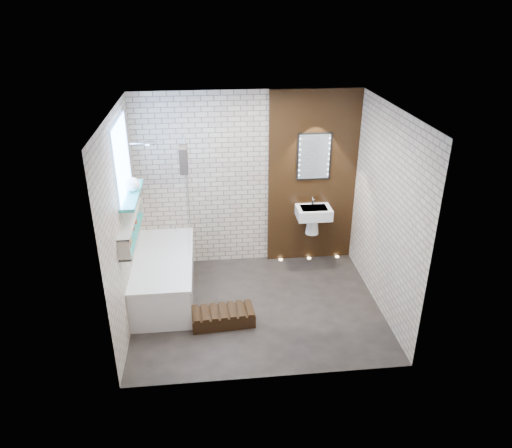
{
  "coord_description": "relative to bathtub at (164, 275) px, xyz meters",
  "views": [
    {
      "loc": [
        -0.58,
        -5.28,
        3.78
      ],
      "look_at": [
        0.0,
        0.15,
        1.15
      ],
      "focal_mm": 34.02,
      "sensor_mm": 36.0,
      "label": 1
    }
  ],
  "objects": [
    {
      "name": "bathtub",
      "position": [
        0.0,
        0.0,
        0.0
      ],
      "size": [
        0.79,
        1.74,
        0.7
      ],
      "color": "white",
      "rests_on": "ground"
    },
    {
      "name": "clerestory_window",
      "position": [
        -0.34,
        -0.1,
        1.61
      ],
      "size": [
        0.18,
        1.0,
        0.94
      ],
      "color": "#7FADE0",
      "rests_on": "room_shell"
    },
    {
      "name": "room_shell",
      "position": [
        1.22,
        -0.45,
        1.01
      ],
      "size": [
        3.24,
        3.2,
        2.6
      ],
      "color": "#B09A8B",
      "rests_on": "ground"
    },
    {
      "name": "bath_screen",
      "position": [
        0.35,
        0.44,
        0.99
      ],
      "size": [
        0.01,
        0.78,
        1.4
      ],
      "primitive_type": "cube",
      "color": "white",
      "rests_on": "bathtub"
    },
    {
      "name": "walnut_step",
      "position": [
        0.76,
        -0.75,
        -0.2
      ],
      "size": [
        0.8,
        0.4,
        0.17
      ],
      "primitive_type": "cube",
      "rotation": [
        0.0,
        0.0,
        0.07
      ],
      "color": "black",
      "rests_on": "ground"
    },
    {
      "name": "shower_head",
      "position": [
        -0.08,
        0.5,
        1.71
      ],
      "size": [
        0.18,
        0.18,
        0.02
      ],
      "primitive_type": "cylinder",
      "color": "silver",
      "rests_on": "room_shell"
    },
    {
      "name": "led_mirror",
      "position": [
        2.17,
        0.78,
        1.36
      ],
      "size": [
        0.5,
        0.02,
        0.7
      ],
      "color": "black",
      "rests_on": "walnut_panel"
    },
    {
      "name": "floor_uplights",
      "position": [
        2.17,
        0.75,
        -0.29
      ],
      "size": [
        0.96,
        0.06,
        0.01
      ],
      "color": "#FFD899",
      "rests_on": "ground"
    },
    {
      "name": "sill_vases",
      "position": [
        -0.28,
        -0.03,
        1.35
      ],
      "size": [
        0.18,
        0.18,
        0.18
      ],
      "color": "white",
      "rests_on": "clerestory_window"
    },
    {
      "name": "niche_bottles",
      "position": [
        -0.31,
        -0.39,
        0.88
      ],
      "size": [
        0.06,
        0.7,
        0.15
      ],
      "color": "maroon",
      "rests_on": "display_niche"
    },
    {
      "name": "walnut_panel",
      "position": [
        2.17,
        0.82,
        1.01
      ],
      "size": [
        1.3,
        0.06,
        2.6
      ],
      "primitive_type": "cube",
      "color": "black",
      "rests_on": "ground"
    },
    {
      "name": "display_niche",
      "position": [
        -0.31,
        -0.3,
        0.91
      ],
      "size": [
        0.14,
        1.3,
        0.26
      ],
      "color": "teal",
      "rests_on": "room_shell"
    },
    {
      "name": "washbasin",
      "position": [
        2.17,
        0.62,
        0.5
      ],
      "size": [
        0.5,
        0.36,
        0.58
      ],
      "color": "white",
      "rests_on": "walnut_panel"
    },
    {
      "name": "ground",
      "position": [
        1.22,
        -0.45,
        -0.29
      ],
      "size": [
        3.2,
        3.2,
        0.0
      ],
      "primitive_type": "plane",
      "color": "black",
      "rests_on": "ground"
    },
    {
      "name": "towel",
      "position": [
        0.35,
        0.24,
        1.56
      ],
      "size": [
        0.1,
        0.26,
        0.33
      ],
      "primitive_type": "cube",
      "color": "black",
      "rests_on": "bath_screen"
    }
  ]
}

